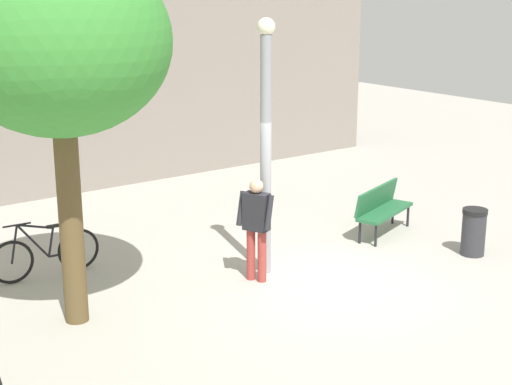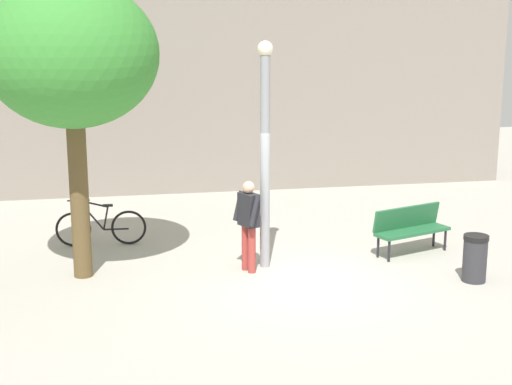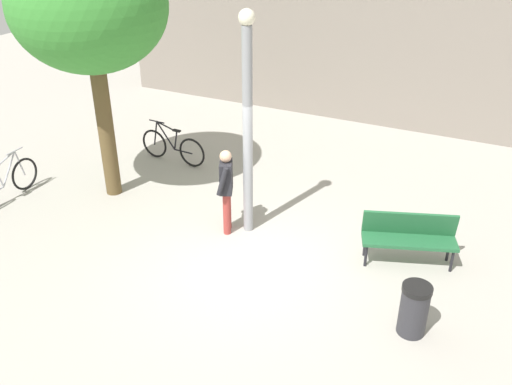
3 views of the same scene
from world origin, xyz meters
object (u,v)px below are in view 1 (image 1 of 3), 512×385
Objects in this scene: lamppost at (266,139)px; park_bench at (381,206)px; person_by_lamppost at (256,223)px; plaza_tree at (59,44)px; trash_bin at (474,232)px; bicycle_black at (45,254)px.

park_bench is at bearing 5.57° from lamppost.
plaza_tree reaches higher than person_by_lamppost.
park_bench reaches higher than trash_bin.
trash_bin is (6.71, -1.56, -3.44)m from plaza_tree.
plaza_tree reaches higher than lamppost.
person_by_lamppost is (-0.34, -0.21, -1.27)m from lamppost.
lamppost is 1.33m from person_by_lamppost.
bicycle_black is at bearing 151.89° from trash_bin.
person_by_lamppost is at bearing -39.09° from bicycle_black.
plaza_tree is 7.70m from trash_bin.
plaza_tree reaches higher than trash_bin.
person_by_lamppost is 4.01m from trash_bin.
trash_bin is at bearing -75.22° from park_bench.
plaza_tree reaches higher than park_bench.
plaza_tree is (-3.28, 0.07, 1.63)m from lamppost.
trash_bin is at bearing -23.50° from lamppost.
park_bench is 6.17m from bicycle_black.
lamppost is at bearing -32.93° from bicycle_black.
trash_bin is at bearing -18.70° from person_by_lamppost.
park_bench is (2.95, 0.29, -1.68)m from lamppost.
bicycle_black is 2.18× the size of trash_bin.
plaza_tree reaches higher than bicycle_black.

